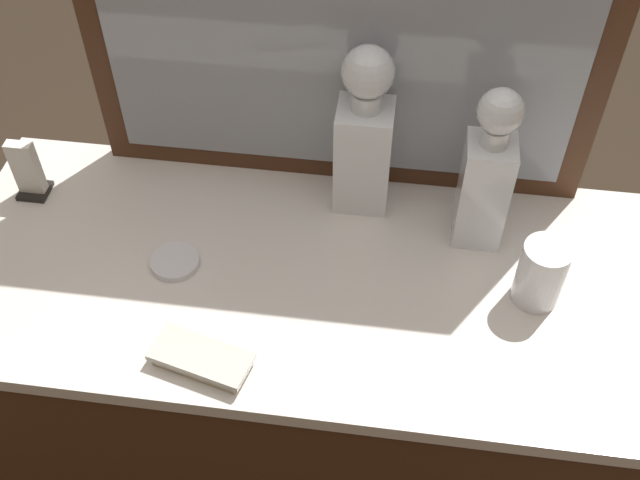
{
  "coord_description": "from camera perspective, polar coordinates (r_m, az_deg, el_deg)",
  "views": [
    {
      "loc": [
        0.1,
        -0.77,
        1.84
      ],
      "look_at": [
        0.0,
        0.0,
        0.99
      ],
      "focal_mm": 43.0,
      "sensor_mm": 36.0,
      "label": 1
    }
  ],
  "objects": [
    {
      "name": "porcelain_dish",
      "position": [
        1.24,
        -10.74,
        -1.62
      ],
      "size": [
        0.08,
        0.08,
        0.01
      ],
      "color": "silver",
      "rests_on": "dresser"
    },
    {
      "name": "crystal_tumbler_front",
      "position": [
        1.19,
        16.07,
        -2.41
      ],
      "size": [
        0.07,
        0.07,
        0.11
      ],
      "color": "white",
      "rests_on": "dresser"
    },
    {
      "name": "napkin_holder",
      "position": [
        1.39,
        -20.9,
        4.7
      ],
      "size": [
        0.05,
        0.05,
        0.11
      ],
      "color": "black",
      "rests_on": "dresser"
    },
    {
      "name": "crystal_decanter_center",
      "position": [
        1.25,
        3.3,
        7.18
      ],
      "size": [
        0.09,
        0.09,
        0.3
      ],
      "color": "white",
      "rests_on": "dresser"
    },
    {
      "name": "crystal_decanter_far_left",
      "position": [
        1.21,
        12.18,
        4.2
      ],
      "size": [
        0.08,
        0.08,
        0.29
      ],
      "color": "white",
      "rests_on": "dresser"
    },
    {
      "name": "silver_brush_center",
      "position": [
        1.11,
        -8.81,
        -8.73
      ],
      "size": [
        0.16,
        0.1,
        0.02
      ],
      "color": "#B7A88C",
      "rests_on": "dresser"
    },
    {
      "name": "dresser_mirror",
      "position": [
        1.18,
        1.62,
        16.45
      ],
      "size": [
        0.82,
        0.03,
        0.64
      ],
      "color": "#472816",
      "rests_on": "dresser"
    },
    {
      "name": "dresser",
      "position": [
        1.58,
        0.0,
        -13.12
      ],
      "size": [
        1.2,
        0.51,
        0.91
      ],
      "color": "#472816",
      "rests_on": "ground_plane"
    }
  ]
}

